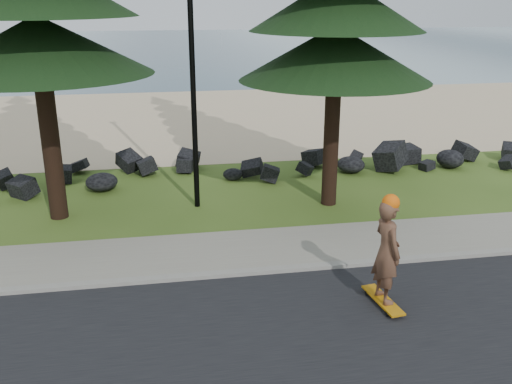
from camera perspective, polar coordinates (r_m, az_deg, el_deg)
ground at (r=12.33m, az=-4.79°, el=-6.59°), size 160.00×160.00×0.00m
kerb at (r=11.50m, az=-4.39°, el=-8.30°), size 160.00×0.20×0.10m
sidewalk at (r=12.49m, az=-4.88°, el=-6.03°), size 160.00×2.00×0.08m
beach_sand at (r=26.14m, az=-7.69°, el=7.27°), size 160.00×15.00×0.01m
ocean at (r=62.30m, az=-9.17°, el=14.11°), size 160.00×58.00×0.01m
seawall_boulders at (r=17.53m, az=-6.45°, el=1.33°), size 60.00×2.40×1.10m
lamp_post at (r=14.35m, az=-6.46°, el=14.24°), size 0.25×0.14×8.14m
skateboarder at (r=10.32m, az=12.94°, el=-5.86°), size 0.54×1.17×2.12m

